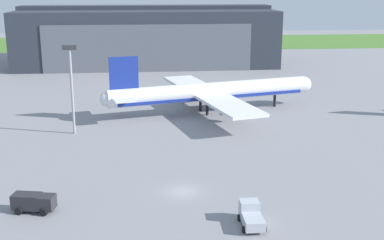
{
  "coord_description": "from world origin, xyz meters",
  "views": [
    {
      "loc": [
        -4.7,
        -59.46,
        25.61
      ],
      "look_at": [
        2.62,
        14.17,
        5.55
      ],
      "focal_mm": 47.36,
      "sensor_mm": 36.0,
      "label": 1
    }
  ],
  "objects": [
    {
      "name": "ground_plane",
      "position": [
        0.0,
        0.0,
        0.0
      ],
      "size": [
        440.0,
        440.0,
        0.0
      ],
      "primitive_type": "plane",
      "color": "gray"
    },
    {
      "name": "grass_field_strip",
      "position": [
        0.0,
        166.56,
        0.04
      ],
      "size": [
        440.0,
        56.0,
        0.08
      ],
      "primitive_type": "cube",
      "color": "#4B7B30",
      "rests_on": "ground_plane"
    },
    {
      "name": "maintenance_hangar",
      "position": [
        -2.85,
        109.48,
        8.86
      ],
      "size": [
        80.87,
        38.27,
        18.63
      ],
      "color": "#2D333D",
      "rests_on": "ground_plane"
    },
    {
      "name": "airliner_far_left",
      "position": [
        9.07,
        40.18,
        4.23
      ],
      "size": [
        44.61,
        40.12,
        12.3
      ],
      "color": "white",
      "rests_on": "ground_plane"
    },
    {
      "name": "stair_truck",
      "position": [
        -17.58,
        -4.09,
        1.24
      ],
      "size": [
        5.15,
        3.06,
        2.16
      ],
      "color": "#28282D",
      "rests_on": "ground_plane"
    },
    {
      "name": "ops_van",
      "position": [
        6.74,
        -9.78,
        1.1
      ],
      "size": [
        2.61,
        4.69,
        2.32
      ],
      "color": "#B7BCC6",
      "rests_on": "ground_plane"
    },
    {
      "name": "apron_light_mast",
      "position": [
        -16.85,
        27.63,
        9.31
      ],
      "size": [
        2.4,
        0.5,
        15.52
      ],
      "color": "#99999E",
      "rests_on": "ground_plane"
    }
  ]
}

